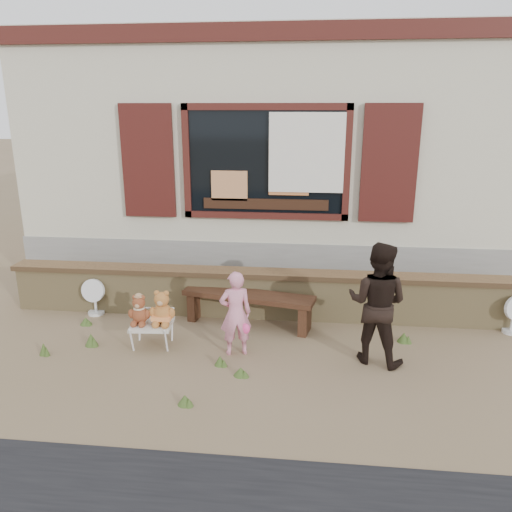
# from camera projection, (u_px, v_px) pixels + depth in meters

# --- Properties ---
(ground) EXTENTS (80.00, 80.00, 0.00)m
(ground) POSITION_uv_depth(u_px,v_px,m) (251.00, 348.00, 6.14)
(ground) COLOR brown
(ground) RESTS_ON ground
(shopfront) EXTENTS (8.04, 5.13, 4.00)m
(shopfront) POSITION_uv_depth(u_px,v_px,m) (277.00, 152.00, 9.84)
(shopfront) COLOR #B3AC91
(shopfront) RESTS_ON ground
(brick_wall) EXTENTS (7.10, 0.36, 0.67)m
(brick_wall) POSITION_uv_depth(u_px,v_px,m) (259.00, 293.00, 6.99)
(brick_wall) COLOR tan
(brick_wall) RESTS_ON ground
(bench) EXTENTS (1.82, 0.74, 0.46)m
(bench) POSITION_uv_depth(u_px,v_px,m) (248.00, 302.00, 6.69)
(bench) COLOR #351E12
(bench) RESTS_ON ground
(folding_chair) EXTENTS (0.52, 0.47, 0.30)m
(folding_chair) POSITION_uv_depth(u_px,v_px,m) (152.00, 325.00, 6.11)
(folding_chair) COLOR beige
(folding_chair) RESTS_ON ground
(teddy_bear_left) EXTENTS (0.29, 0.26, 0.37)m
(teddy_bear_left) POSITION_uv_depth(u_px,v_px,m) (139.00, 309.00, 6.06)
(teddy_bear_left) COLOR brown
(teddy_bear_left) RESTS_ON folding_chair
(teddy_bear_right) EXTENTS (0.34, 0.30, 0.44)m
(teddy_bear_right) POSITION_uv_depth(u_px,v_px,m) (162.00, 307.00, 6.04)
(teddy_bear_right) COLOR #995E2A
(teddy_bear_right) RESTS_ON folding_chair
(child) EXTENTS (0.43, 0.34, 1.03)m
(child) POSITION_uv_depth(u_px,v_px,m) (236.00, 313.00, 5.85)
(child) COLOR pink
(child) RESTS_ON ground
(adult) EXTENTS (0.85, 0.76, 1.43)m
(adult) POSITION_uv_depth(u_px,v_px,m) (377.00, 303.00, 5.64)
(adult) COLOR black
(adult) RESTS_ON ground
(fan_left) EXTENTS (0.33, 0.23, 0.54)m
(fan_left) POSITION_uv_depth(u_px,v_px,m) (95.00, 296.00, 7.06)
(fan_left) COLOR white
(fan_left) RESTS_ON ground
(grass_tufts) EXTENTS (4.47, 1.88, 0.16)m
(grass_tufts) POSITION_uv_depth(u_px,v_px,m) (186.00, 350.00, 5.95)
(grass_tufts) COLOR #3E5622
(grass_tufts) RESTS_ON ground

